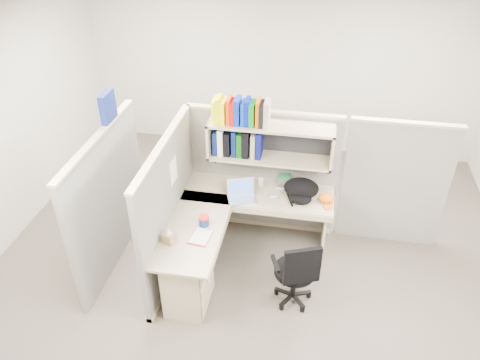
% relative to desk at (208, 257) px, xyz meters
% --- Properties ---
extents(ground, '(6.00, 6.00, 0.00)m').
position_rel_desk_xyz_m(ground, '(0.41, 0.29, -0.44)').
color(ground, '#3B362E').
rests_on(ground, ground).
extents(room_shell, '(6.00, 6.00, 6.00)m').
position_rel_desk_xyz_m(room_shell, '(0.41, 0.29, 1.18)').
color(room_shell, '#ABA79A').
rests_on(room_shell, ground).
extents(cubicle, '(3.79, 1.84, 1.95)m').
position_rel_desk_xyz_m(cubicle, '(0.04, 0.74, 0.47)').
color(cubicle, slate).
rests_on(cubicle, ground).
extents(desk, '(1.74, 1.75, 0.73)m').
position_rel_desk_xyz_m(desk, '(0.00, 0.00, 0.00)').
color(desk, gray).
rests_on(desk, ground).
extents(laptop, '(0.40, 0.40, 0.23)m').
position_rel_desk_xyz_m(laptop, '(0.24, 0.68, 0.40)').
color(laptop, silver).
rests_on(laptop, desk).
extents(backpack, '(0.41, 0.32, 0.24)m').
position_rel_desk_xyz_m(backpack, '(0.90, 0.81, 0.41)').
color(backpack, black).
rests_on(backpack, desk).
extents(orange_cap, '(0.22, 0.24, 0.09)m').
position_rel_desk_xyz_m(orange_cap, '(1.18, 0.83, 0.34)').
color(orange_cap, '#D15712').
rests_on(orange_cap, desk).
extents(snack_canister, '(0.11, 0.11, 0.11)m').
position_rel_desk_xyz_m(snack_canister, '(-0.08, 0.17, 0.35)').
color(snack_canister, navy).
rests_on(snack_canister, desk).
extents(tissue_box, '(0.14, 0.14, 0.18)m').
position_rel_desk_xyz_m(tissue_box, '(-0.35, -0.16, 0.38)').
color(tissue_box, '#967755').
rests_on(tissue_box, desk).
extents(mouse, '(0.11, 0.08, 0.04)m').
position_rel_desk_xyz_m(mouse, '(0.59, 0.78, 0.31)').
color(mouse, '#93A7D0').
rests_on(mouse, desk).
extents(paper_cup, '(0.08, 0.08, 0.09)m').
position_rel_desk_xyz_m(paper_cup, '(0.41, 1.01, 0.34)').
color(paper_cup, silver).
rests_on(paper_cup, desk).
extents(book_stack, '(0.18, 0.24, 0.11)m').
position_rel_desk_xyz_m(book_stack, '(0.68, 1.08, 0.35)').
color(book_stack, gray).
rests_on(book_stack, desk).
extents(loose_paper, '(0.22, 0.27, 0.00)m').
position_rel_desk_xyz_m(loose_paper, '(-0.06, -0.02, 0.29)').
color(loose_paper, silver).
rests_on(loose_paper, desk).
extents(task_chair, '(0.52, 0.48, 0.90)m').
position_rel_desk_xyz_m(task_chair, '(0.94, -0.08, -0.12)').
color(task_chair, black).
rests_on(task_chair, ground).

